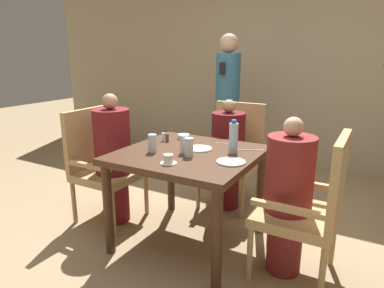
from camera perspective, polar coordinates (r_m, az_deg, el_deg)
ground_plane at (r=2.94m, az=-0.49°, el=-15.85°), size 16.00×16.00×0.00m
wall_back at (r=4.85m, az=14.68°, el=13.30°), size 8.00×0.06×2.80m
dining_table at (r=2.66m, az=-0.52°, el=-3.54°), size 1.02×0.99×0.77m
chair_left_side at (r=3.24m, az=-14.91°, el=-2.85°), size 0.53×0.53×1.02m
diner_in_left_chair at (r=3.12m, az=-12.97°, el=-2.24°), size 0.32×0.32×1.17m
chair_far_side at (r=3.48m, az=6.96°, el=-1.19°), size 0.53×0.53×1.02m
diner_in_far_chair at (r=3.34m, az=5.96°, el=-1.58°), size 0.32×0.32×1.08m
chair_right_side at (r=2.41m, az=19.20°, el=-9.47°), size 0.53×0.53×1.02m
diner_in_right_chair at (r=2.43m, az=15.71°, el=-8.26°), size 0.32×0.32×1.11m
standing_host at (r=4.26m, az=5.92°, el=7.11°), size 0.29×0.33×1.72m
plate_main_left at (r=2.69m, az=1.22°, el=-0.78°), size 0.20×0.20×0.01m
plate_main_right at (r=2.38m, az=6.51°, el=-2.98°), size 0.20×0.20×0.01m
teacup_with_saucer at (r=2.35m, az=-3.95°, el=-2.65°), size 0.12×0.12×0.07m
bowl_small at (r=3.01m, az=-1.39°, el=1.24°), size 0.10×0.10×0.04m
water_bottle at (r=2.59m, az=6.94°, el=1.05°), size 0.07×0.07×0.26m
glass_tall_near at (r=2.62m, az=-6.60°, el=0.14°), size 0.07×0.07×0.14m
glass_tall_mid at (r=2.50m, az=-0.52°, el=-0.52°), size 0.07×0.07×0.14m
glass_tall_far at (r=2.58m, az=-1.27°, el=-0.04°), size 0.07×0.07×0.14m
salt_shaker at (r=2.95m, az=-4.80°, el=1.19°), size 0.03×0.03×0.07m
pepper_shaker at (r=2.93m, az=-4.16°, el=1.06°), size 0.03×0.03×0.07m
fork_beside_plate at (r=2.86m, az=6.21°, el=-0.00°), size 0.19×0.04×0.00m
knife_beside_plate at (r=2.70m, az=10.02°, el=-1.02°), size 0.19×0.10×0.00m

